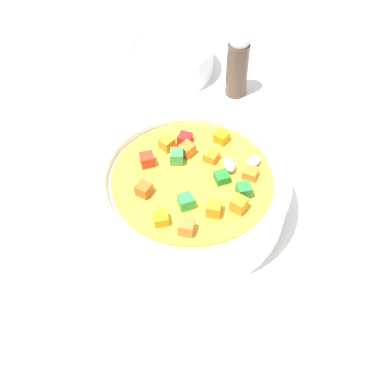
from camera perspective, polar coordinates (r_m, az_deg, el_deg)
name	(u,v)px	position (r cm, az deg, el deg)	size (l,w,h in cm)	color
ground_plane	(192,214)	(54.41, 0.00, -2.59)	(140.00, 140.00, 2.00)	silver
soup_bowl_main	(192,190)	(51.14, 0.02, 0.23)	(20.22, 20.22, 6.60)	white
spoon	(339,162)	(60.05, 16.71, 3.34)	(17.74, 11.39, 0.96)	silver
side_bowl_small	(170,57)	(70.01, -2.52, 15.39)	(11.88, 11.88, 4.63)	white
pepper_shaker	(238,63)	(65.06, 5.32, 14.63)	(2.85, 2.85, 9.36)	#4C3828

